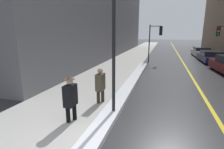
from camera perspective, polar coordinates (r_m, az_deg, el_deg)
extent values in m
plane|color=#2D2D30|center=(5.41, -8.56, -21.08)|extent=(160.00, 160.00, 0.00)
cube|color=#B2AFA8|center=(19.65, 4.65, 4.55)|extent=(4.00, 80.00, 0.01)
cube|color=gold|center=(19.35, 22.33, 3.43)|extent=(0.16, 80.00, 0.00)
cube|color=white|center=(10.41, 5.98, -3.08)|extent=(0.64, 13.76, 0.19)
cylinder|color=black|center=(6.13, 0.54, 5.10)|extent=(0.12, 0.12, 4.32)
cylinder|color=black|center=(18.84, 12.05, 9.77)|extent=(0.11, 0.11, 3.84)
cylinder|color=black|center=(18.74, 14.04, 15.07)|extent=(1.10, 0.15, 0.07)
cube|color=black|center=(18.67, 15.68, 13.60)|extent=(0.31, 0.22, 0.90)
sphere|color=red|center=(18.80, 15.77, 14.47)|extent=(0.19, 0.19, 0.19)
sphere|color=orange|center=(18.79, 15.72, 13.60)|extent=(0.19, 0.19, 0.19)
sphere|color=green|center=(18.79, 15.66, 12.72)|extent=(0.19, 0.19, 0.19)
cube|color=black|center=(19.28, 31.37, 11.96)|extent=(0.31, 0.22, 0.90)
sphere|color=red|center=(19.16, 31.54, 12.81)|extent=(0.19, 0.19, 0.19)
sphere|color=orange|center=(19.16, 31.44, 11.96)|extent=(0.19, 0.19, 0.19)
sphere|color=green|center=(19.16, 31.33, 11.10)|extent=(0.19, 0.19, 0.19)
cylinder|color=black|center=(6.45, -12.21, -10.90)|extent=(0.15, 0.15, 0.85)
cylinder|color=black|center=(6.33, -14.21, -11.51)|extent=(0.15, 0.15, 0.85)
cube|color=black|center=(6.18, -13.47, -6.63)|extent=(0.31, 0.52, 0.74)
sphere|color=beige|center=(6.03, -13.73, -2.13)|extent=(0.23, 0.23, 0.23)
cylinder|color=#4C3823|center=(6.01, -13.76, -1.55)|extent=(0.36, 0.36, 0.01)
cone|color=#4C3823|center=(6.00, -13.80, -0.91)|extent=(0.22, 0.22, 0.14)
cylinder|color=#2A241B|center=(7.88, -3.07, -6.04)|extent=(0.15, 0.15, 0.84)
cylinder|color=#2A241B|center=(7.72, -4.50, -6.48)|extent=(0.15, 0.15, 0.84)
cube|color=#473D2D|center=(7.63, -3.84, -2.46)|extent=(0.31, 0.51, 0.74)
sphere|color=tan|center=(7.51, -3.90, 1.21)|extent=(0.23, 0.23, 0.23)
cube|color=black|center=(8.00, -2.92, -2.89)|extent=(0.10, 0.22, 0.28)
cylinder|color=black|center=(17.12, 30.18, 2.59)|extent=(0.29, 0.72, 0.71)
cube|color=navy|center=(21.44, 29.39, 4.75)|extent=(1.98, 4.33, 0.56)
cube|color=black|center=(21.28, 29.62, 6.06)|extent=(1.77, 2.27, 0.46)
cylinder|color=black|center=(22.55, 26.58, 5.14)|extent=(0.24, 0.65, 0.64)
cylinder|color=black|center=(22.93, 30.50, 4.81)|extent=(0.24, 0.65, 0.64)
cylinder|color=black|center=(19.99, 28.04, 4.07)|extent=(0.24, 0.65, 0.64)
cylinder|color=black|center=(20.41, 32.41, 3.72)|extent=(0.24, 0.65, 0.64)
cube|color=silver|center=(26.40, 27.00, 6.40)|extent=(1.91, 4.65, 0.62)
cube|color=black|center=(26.24, 27.17, 7.51)|extent=(1.73, 2.43, 0.44)
cylinder|color=black|center=(27.68, 24.80, 6.60)|extent=(0.23, 0.62, 0.62)
cylinder|color=black|center=(27.97, 28.02, 6.32)|extent=(0.23, 0.62, 0.62)
cylinder|color=black|center=(24.87, 25.77, 5.85)|extent=(0.23, 0.62, 0.62)
cylinder|color=black|center=(25.19, 29.34, 5.54)|extent=(0.23, 0.62, 0.62)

